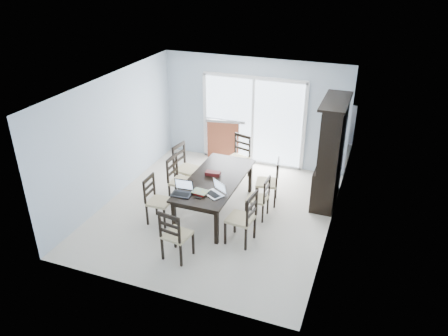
{
  "coord_description": "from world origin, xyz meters",
  "views": [
    {
      "loc": [
        2.81,
        -7.0,
        4.77
      ],
      "look_at": [
        0.19,
        0.0,
        1.02
      ],
      "focal_mm": 35.0,
      "sensor_mm": 36.0,
      "label": 1
    }
  ],
  "objects": [
    {
      "name": "hot_tub",
      "position": [
        -0.33,
        3.35,
        0.52
      ],
      "size": [
        2.27,
        2.09,
        1.03
      ],
      "rotation": [
        0.0,
        0.0,
        0.17
      ],
      "color": "maroon",
      "rests_on": "balcony"
    },
    {
      "name": "wall_right",
      "position": [
        2.25,
        0.0,
        1.3
      ],
      "size": [
        0.02,
        5.0,
        2.6
      ],
      "primitive_type": "cube",
      "color": "#ABBCCC",
      "rests_on": "floor"
    },
    {
      "name": "chair_left_near",
      "position": [
        -0.96,
        -0.72,
        0.58
      ],
      "size": [
        0.43,
        0.42,
        1.1
      ],
      "rotation": [
        0.0,
        0.0,
        -1.56
      ],
      "color": "black",
      "rests_on": "floor"
    },
    {
      "name": "chair_left_far",
      "position": [
        -1.0,
        0.67,
        0.63
      ],
      "size": [
        0.53,
        0.52,
        1.19
      ],
      "rotation": [
        0.0,
        0.0,
        -1.74
      ],
      "color": "black",
      "rests_on": "floor"
    },
    {
      "name": "floor",
      "position": [
        0.0,
        0.0,
        0.0
      ],
      "size": [
        5.0,
        5.0,
        0.0
      ],
      "primitive_type": "plane",
      "color": "#EFE1CC",
      "rests_on": "ground"
    },
    {
      "name": "dining_table",
      "position": [
        0.0,
        0.0,
        0.67
      ],
      "size": [
        1.0,
        2.2,
        0.75
      ],
      "color": "black",
      "rests_on": "floor"
    },
    {
      "name": "laptop_silver",
      "position": [
        0.21,
        -0.6,
        0.81
      ],
      "size": [
        0.44,
        0.4,
        0.25
      ],
      "rotation": [
        0.0,
        0.0,
        -0.54
      ],
      "color": "silver",
      "rests_on": "dining_table"
    },
    {
      "name": "sliding_door",
      "position": [
        0.0,
        2.48,
        1.09
      ],
      "size": [
        2.52,
        0.05,
        2.18
      ],
      "color": "silver",
      "rests_on": "floor"
    },
    {
      "name": "ceiling",
      "position": [
        0.0,
        0.0,
        2.6
      ],
      "size": [
        5.0,
        5.0,
        0.0
      ],
      "primitive_type": "plane",
      "rotation": [
        3.14,
        0.0,
        0.0
      ],
      "color": "white",
      "rests_on": "back_wall"
    },
    {
      "name": "railing",
      "position": [
        0.0,
        4.5,
        0.55
      ],
      "size": [
        4.5,
        0.06,
        1.1
      ],
      "primitive_type": "cube",
      "color": "#99999E",
      "rests_on": "balcony"
    },
    {
      "name": "back_wall",
      "position": [
        0.0,
        2.5,
        1.3
      ],
      "size": [
        4.5,
        0.02,
        2.6
      ],
      "primitive_type": "cube",
      "color": "#ABBCCC",
      "rests_on": "floor"
    },
    {
      "name": "cell_phone",
      "position": [
        -0.01,
        -0.8,
        0.76
      ],
      "size": [
        0.12,
        0.06,
        0.01
      ],
      "primitive_type": "cube",
      "rotation": [
        0.0,
        0.0,
        -0.05
      ],
      "color": "black",
      "rests_on": "dining_table"
    },
    {
      "name": "book_stack",
      "position": [
        -0.05,
        -0.64,
        0.77
      ],
      "size": [
        0.31,
        0.25,
        0.05
      ],
      "rotation": [
        0.0,
        0.0,
        -0.23
      ],
      "color": "maroon",
      "rests_on": "dining_table"
    },
    {
      "name": "chair_right_near",
      "position": [
        0.89,
        -0.8,
        0.63
      ],
      "size": [
        0.5,
        0.49,
        1.18
      ],
      "rotation": [
        0.0,
        0.0,
        1.47
      ],
      "color": "black",
      "rests_on": "floor"
    },
    {
      "name": "chair_left_mid",
      "position": [
        -0.88,
        0.11,
        0.62
      ],
      "size": [
        0.46,
        0.45,
        1.17
      ],
      "rotation": [
        0.0,
        0.0,
        -1.6
      ],
      "color": "black",
      "rests_on": "floor"
    },
    {
      "name": "laptop_dark",
      "position": [
        -0.35,
        -0.8,
        0.81
      ],
      "size": [
        0.38,
        0.28,
        0.25
      ],
      "rotation": [
        0.0,
        0.0,
        0.07
      ],
      "color": "black",
      "rests_on": "dining_table"
    },
    {
      "name": "china_hutch",
      "position": [
        2.02,
        1.25,
        1.07
      ],
      "size": [
        0.5,
        1.38,
        2.2
      ],
      "color": "black",
      "rests_on": "floor"
    },
    {
      "name": "chair_right_mid",
      "position": [
        0.93,
        0.11,
        0.54
      ],
      "size": [
        0.4,
        0.39,
        1.01
      ],
      "rotation": [
        0.0,
        0.0,
        1.55
      ],
      "color": "black",
      "rests_on": "floor"
    },
    {
      "name": "game_box",
      "position": [
        -0.1,
        0.12,
        0.79
      ],
      "size": [
        0.31,
        0.18,
        0.07
      ],
      "primitive_type": "cube",
      "rotation": [
        0.0,
        0.0,
        0.1
      ],
      "color": "#4E0F16",
      "rests_on": "dining_table"
    },
    {
      "name": "chair_end_near",
      "position": [
        -0.08,
        -1.68,
        0.59
      ],
      "size": [
        0.48,
        0.49,
        1.12
      ],
      "rotation": [
        0.0,
        0.0,
        -0.15
      ],
      "color": "black",
      "rests_on": "floor"
    },
    {
      "name": "chair_right_far",
      "position": [
        0.96,
        0.73,
        0.6
      ],
      "size": [
        0.51,
        0.5,
        1.13
      ],
      "rotation": [
        0.0,
        0.0,
        1.75
      ],
      "color": "black",
      "rests_on": "floor"
    },
    {
      "name": "wall_left",
      "position": [
        -2.25,
        0.0,
        1.3
      ],
      "size": [
        0.02,
        5.0,
        2.6
      ],
      "primitive_type": "cube",
      "color": "#ABBCCC",
      "rests_on": "floor"
    },
    {
      "name": "chair_end_far",
      "position": [
        -0.05,
        1.65,
        0.61
      ],
      "size": [
        0.55,
        0.55,
        1.16
      ],
      "rotation": [
        0.0,
        0.0,
        2.85
      ],
      "color": "black",
      "rests_on": "floor"
    },
    {
      "name": "balcony",
      "position": [
        0.0,
        3.5,
        -0.05
      ],
      "size": [
        4.5,
        2.0,
        0.1
      ],
      "primitive_type": "cube",
      "color": "gray",
      "rests_on": "ground"
    }
  ]
}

